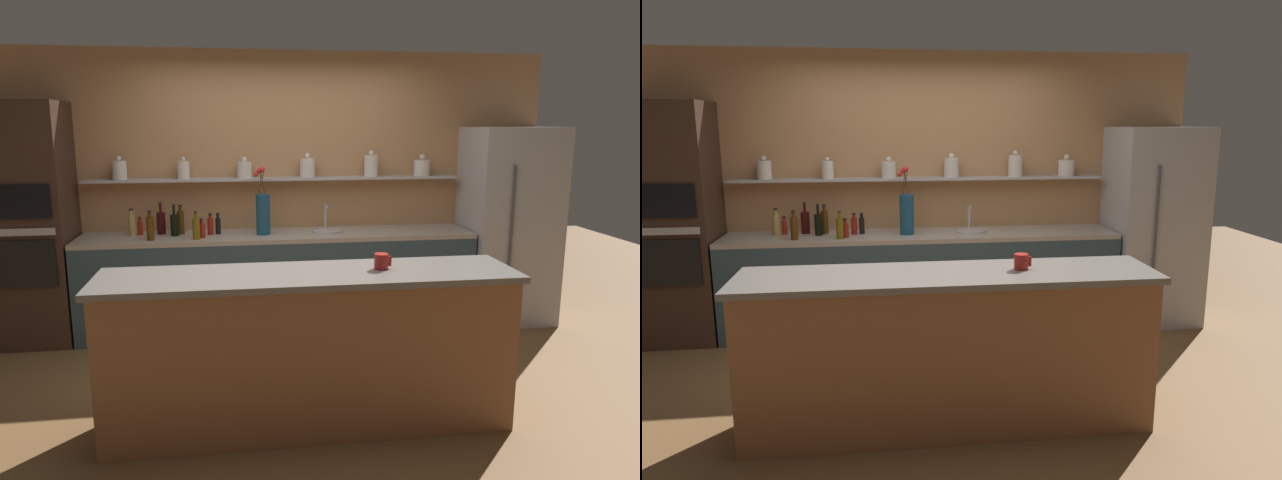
# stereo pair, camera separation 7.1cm
# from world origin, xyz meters

# --- Properties ---
(ground_plane) EXTENTS (12.00, 12.00, 0.00)m
(ground_plane) POSITION_xyz_m (0.00, 0.00, 0.00)
(ground_plane) COLOR brown
(back_wall_unit) EXTENTS (5.20, 0.28, 2.60)m
(back_wall_unit) POSITION_xyz_m (0.00, 1.60, 1.30)
(back_wall_unit) COLOR tan
(back_wall_unit) RESTS_ON ground_plane
(back_counter_unit) EXTENTS (3.62, 0.62, 0.92)m
(back_counter_unit) POSITION_xyz_m (-0.05, 1.24, 0.46)
(back_counter_unit) COLOR #334C56
(back_counter_unit) RESTS_ON ground_plane
(island_counter) EXTENTS (2.60, 0.61, 1.02)m
(island_counter) POSITION_xyz_m (0.00, -0.59, 0.51)
(island_counter) COLOR #99603D
(island_counter) RESTS_ON ground_plane
(refrigerator) EXTENTS (0.82, 0.73, 1.89)m
(refrigerator) POSITION_xyz_m (2.19, 1.20, 0.95)
(refrigerator) COLOR #B7B7BC
(refrigerator) RESTS_ON ground_plane
(oven_tower) EXTENTS (0.72, 0.64, 2.11)m
(oven_tower) POSITION_xyz_m (-2.24, 1.24, 1.06)
(oven_tower) COLOR #3D281E
(oven_tower) RESTS_ON ground_plane
(flower_vase) EXTENTS (0.15, 0.16, 0.63)m
(flower_vase) POSITION_xyz_m (-0.20, 1.21, 1.13)
(flower_vase) COLOR navy
(flower_vase) RESTS_ON back_counter_unit
(sink_fixture) EXTENTS (0.29, 0.29, 0.25)m
(sink_fixture) POSITION_xyz_m (0.40, 1.25, 0.94)
(sink_fixture) COLOR #B7B7BC
(sink_fixture) RESTS_ON back_counter_unit
(bottle_sauce_0) EXTENTS (0.05, 0.05, 0.20)m
(bottle_sauce_0) POSITION_xyz_m (-0.61, 1.28, 1.00)
(bottle_sauce_0) COLOR black
(bottle_sauce_0) RESTS_ON back_counter_unit
(bottle_oil_1) EXTENTS (0.07, 0.07, 0.25)m
(bottle_oil_1) POSITION_xyz_m (-0.79, 1.07, 1.02)
(bottle_oil_1) COLOR brown
(bottle_oil_1) RESTS_ON back_counter_unit
(bottle_sauce_2) EXTENTS (0.06, 0.06, 0.17)m
(bottle_sauce_2) POSITION_xyz_m (-0.75, 1.13, 0.99)
(bottle_sauce_2) COLOR maroon
(bottle_sauce_2) RESTS_ON back_counter_unit
(bottle_spirit_3) EXTENTS (0.06, 0.06, 0.25)m
(bottle_spirit_3) POSITION_xyz_m (-1.39, 1.33, 1.02)
(bottle_spirit_3) COLOR tan
(bottle_spirit_3) RESTS_ON back_counter_unit
(bottle_sauce_4) EXTENTS (0.05, 0.05, 0.17)m
(bottle_sauce_4) POSITION_xyz_m (-1.32, 1.35, 0.99)
(bottle_sauce_4) COLOR maroon
(bottle_sauce_4) RESTS_ON back_counter_unit
(bottle_spirit_5) EXTENTS (0.06, 0.06, 0.27)m
(bottle_spirit_5) POSITION_xyz_m (-0.95, 1.34, 1.04)
(bottle_spirit_5) COLOR #4C2D0C
(bottle_spirit_5) RESTS_ON back_counter_unit
(bottle_spirit_6) EXTENTS (0.06, 0.06, 0.26)m
(bottle_spirit_6) POSITION_xyz_m (-1.19, 1.08, 1.03)
(bottle_spirit_6) COLOR #4C2D0C
(bottle_spirit_6) RESTS_ON back_counter_unit
(bottle_sauce_7) EXTENTS (0.05, 0.05, 0.20)m
(bottle_sauce_7) POSITION_xyz_m (-0.68, 1.27, 1.00)
(bottle_sauce_7) COLOR maroon
(bottle_sauce_7) RESTS_ON back_counter_unit
(bottle_wine_8) EXTENTS (0.07, 0.07, 0.29)m
(bottle_wine_8) POSITION_xyz_m (-1.00, 1.26, 1.03)
(bottle_wine_8) COLOR black
(bottle_wine_8) RESTS_ON back_counter_unit
(bottle_wine_9) EXTENTS (0.08, 0.08, 0.29)m
(bottle_wine_9) POSITION_xyz_m (-1.13, 1.37, 1.03)
(bottle_wine_9) COLOR #380C0C
(bottle_wine_9) RESTS_ON back_counter_unit
(coffee_mug) EXTENTS (0.11, 0.09, 0.10)m
(coffee_mug) POSITION_xyz_m (0.46, -0.57, 1.07)
(coffee_mug) COLOR maroon
(coffee_mug) RESTS_ON island_counter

